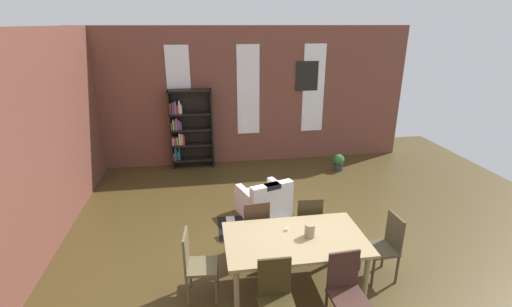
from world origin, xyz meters
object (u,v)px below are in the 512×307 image
at_px(dining_chair_far_right, 308,222).
at_px(bookshelf_tall, 188,129).
at_px(dining_chair_near_left, 276,298).
at_px(dining_chair_head_left, 196,263).
at_px(vase_on_table, 310,230).
at_px(dining_table, 295,243).
at_px(dining_chair_near_right, 346,290).
at_px(dining_chair_far_left, 255,226).
at_px(dining_chair_head_right, 386,245).
at_px(potted_plant_by_shelf, 339,162).
at_px(armchair_white, 264,202).

height_order(dining_chair_far_right, bookshelf_tall, bookshelf_tall).
bearing_deg(dining_chair_near_left, dining_chair_head_left, 138.83).
bearing_deg(dining_chair_head_left, vase_on_table, -0.23).
height_order(dining_table, dining_chair_near_right, dining_chair_near_right).
relative_size(dining_table, dining_chair_far_right, 1.93).
relative_size(dining_chair_far_left, bookshelf_tall, 0.49).
xyz_separation_m(dining_chair_head_left, bookshelf_tall, (-0.16, 4.64, 0.47)).
height_order(dining_chair_head_right, dining_chair_far_right, same).
bearing_deg(dining_chair_near_left, dining_chair_far_right, 61.72).
height_order(dining_chair_near_right, potted_plant_by_shelf, dining_chair_near_right).
height_order(bookshelf_tall, potted_plant_by_shelf, bookshelf_tall).
bearing_deg(dining_table, armchair_white, 91.60).
distance_m(dining_chair_far_left, dining_chair_far_right, 0.82).
distance_m(dining_chair_near_right, bookshelf_tall, 5.74).
xyz_separation_m(dining_chair_near_right, armchair_white, (-0.46, 2.71, -0.23)).
relative_size(dining_table, dining_chair_near_left, 1.93).
relative_size(dining_chair_near_right, dining_chair_far_right, 1.00).
bearing_deg(dining_chair_head_left, dining_chair_far_left, 40.59).
distance_m(dining_table, dining_chair_near_right, 0.88).
height_order(dining_chair_near_right, armchair_white, dining_chair_near_right).
bearing_deg(dining_chair_far_right, dining_chair_far_left, 180.00).
distance_m(dining_table, vase_on_table, 0.26).
distance_m(bookshelf_tall, potted_plant_by_shelf, 3.74).
bearing_deg(dining_table, potted_plant_by_shelf, 61.11).
distance_m(dining_chair_head_left, dining_chair_far_right, 1.86).
distance_m(vase_on_table, armchair_white, 2.05).
bearing_deg(armchair_white, dining_chair_far_right, -68.70).
xyz_separation_m(dining_chair_far_left, dining_chair_head_left, (-0.88, -0.76, 0.00)).
bearing_deg(dining_chair_head_right, dining_chair_near_left, -155.79).
relative_size(dining_chair_head_left, dining_chair_far_right, 1.00).
xyz_separation_m(dining_table, dining_chair_near_right, (0.41, -0.76, -0.16)).
bearing_deg(dining_chair_far_left, bookshelf_tall, 105.09).
relative_size(dining_chair_head_left, dining_chair_near_right, 1.00).
bearing_deg(dining_table, dining_chair_far_left, 118.13).
distance_m(dining_table, dining_chair_far_left, 0.88).
relative_size(vase_on_table, dining_chair_head_left, 0.20).
relative_size(dining_chair_head_left, dining_chair_near_left, 1.00).
xyz_separation_m(dining_chair_near_left, armchair_white, (0.36, 2.71, -0.23)).
height_order(dining_chair_head_right, potted_plant_by_shelf, dining_chair_head_right).
distance_m(dining_chair_near_right, potted_plant_by_shelf, 4.91).
distance_m(dining_chair_head_left, potted_plant_by_shelf, 5.13).
xyz_separation_m(vase_on_table, dining_chair_near_left, (-0.60, -0.76, -0.33)).
bearing_deg(dining_chair_near_right, vase_on_table, 105.82).
distance_m(vase_on_table, dining_chair_far_right, 0.86).
height_order(dining_table, vase_on_table, vase_on_table).
bearing_deg(dining_chair_head_left, potted_plant_by_shelf, 48.33).
xyz_separation_m(vase_on_table, dining_chair_head_right, (1.10, 0.00, -0.33)).
bearing_deg(dining_chair_near_left, potted_plant_by_shelf, 61.19).
distance_m(dining_table, armchair_white, 1.99).
relative_size(dining_chair_head_left, dining_chair_head_right, 1.00).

